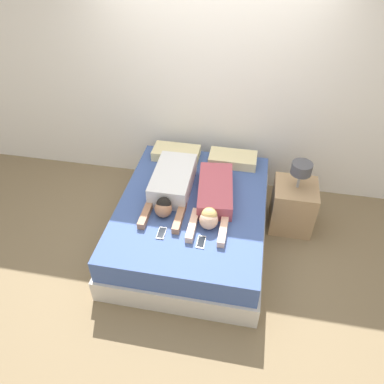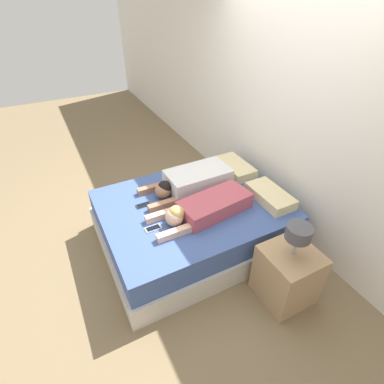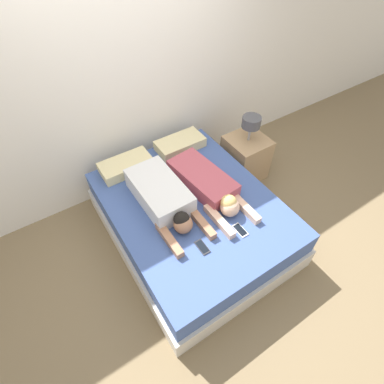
{
  "view_description": "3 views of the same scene",
  "coord_description": "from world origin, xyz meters",
  "px_view_note": "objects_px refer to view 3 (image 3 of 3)",
  "views": [
    {
      "loc": [
        0.54,
        -2.83,
        3.15
      ],
      "look_at": [
        0.0,
        0.0,
        0.68
      ],
      "focal_mm": 35.0,
      "sensor_mm": 36.0,
      "label": 1
    },
    {
      "loc": [
        2.27,
        -1.18,
        2.51
      ],
      "look_at": [
        0.0,
        0.0,
        0.68
      ],
      "focal_mm": 28.0,
      "sensor_mm": 36.0,
      "label": 2
    },
    {
      "loc": [
        -1.03,
        -1.6,
        2.78
      ],
      "look_at": [
        0.0,
        0.0,
        0.68
      ],
      "focal_mm": 28.0,
      "sensor_mm": 36.0,
      "label": 3
    }
  ],
  "objects_px": {
    "pillow_head_right": "(180,144)",
    "cell_phone_right": "(240,230)",
    "bed": "(192,219)",
    "pillow_head_left": "(126,165)",
    "person_left": "(163,197)",
    "person_right": "(209,185)",
    "cell_phone_left": "(202,247)",
    "nightstand": "(245,156)"
  },
  "relations": [
    {
      "from": "pillow_head_right",
      "to": "person_left",
      "type": "distance_m",
      "value": 0.87
    },
    {
      "from": "pillow_head_right",
      "to": "cell_phone_right",
      "type": "height_order",
      "value": "pillow_head_right"
    },
    {
      "from": "bed",
      "to": "pillow_head_right",
      "type": "height_order",
      "value": "pillow_head_right"
    },
    {
      "from": "cell_phone_left",
      "to": "nightstand",
      "type": "height_order",
      "value": "nightstand"
    },
    {
      "from": "bed",
      "to": "pillow_head_right",
      "type": "xyz_separation_m",
      "value": [
        0.34,
        0.78,
        0.33
      ]
    },
    {
      "from": "cell_phone_right",
      "to": "nightstand",
      "type": "height_order",
      "value": "nightstand"
    },
    {
      "from": "nightstand",
      "to": "bed",
      "type": "bearing_deg",
      "value": -158.27
    },
    {
      "from": "pillow_head_left",
      "to": "pillow_head_right",
      "type": "height_order",
      "value": "same"
    },
    {
      "from": "bed",
      "to": "pillow_head_right",
      "type": "distance_m",
      "value": 0.91
    },
    {
      "from": "nightstand",
      "to": "cell_phone_left",
      "type": "bearing_deg",
      "value": -144.69
    },
    {
      "from": "pillow_head_left",
      "to": "person_right",
      "type": "height_order",
      "value": "person_right"
    },
    {
      "from": "person_left",
      "to": "cell_phone_right",
      "type": "relative_size",
      "value": 6.59
    },
    {
      "from": "person_right",
      "to": "cell_phone_left",
      "type": "relative_size",
      "value": 6.98
    },
    {
      "from": "person_right",
      "to": "cell_phone_left",
      "type": "bearing_deg",
      "value": -129.52
    },
    {
      "from": "person_right",
      "to": "cell_phone_left",
      "type": "xyz_separation_m",
      "value": [
        -0.43,
        -0.52,
        -0.08
      ]
    },
    {
      "from": "person_left",
      "to": "cell_phone_right",
      "type": "xyz_separation_m",
      "value": [
        0.43,
        -0.65,
        -0.1
      ]
    },
    {
      "from": "pillow_head_right",
      "to": "person_right",
      "type": "distance_m",
      "value": 0.75
    },
    {
      "from": "person_left",
      "to": "pillow_head_right",
      "type": "bearing_deg",
      "value": 47.97
    },
    {
      "from": "person_right",
      "to": "cell_phone_right",
      "type": "distance_m",
      "value": 0.56
    },
    {
      "from": "pillow_head_right",
      "to": "nightstand",
      "type": "height_order",
      "value": "nightstand"
    },
    {
      "from": "person_left",
      "to": "person_right",
      "type": "distance_m",
      "value": 0.48
    },
    {
      "from": "bed",
      "to": "nightstand",
      "type": "bearing_deg",
      "value": 21.73
    },
    {
      "from": "person_left",
      "to": "nightstand",
      "type": "bearing_deg",
      "value": 12.71
    },
    {
      "from": "cell_phone_right",
      "to": "nightstand",
      "type": "distance_m",
      "value": 1.32
    },
    {
      "from": "pillow_head_right",
      "to": "person_left",
      "type": "relative_size",
      "value": 0.53
    },
    {
      "from": "person_left",
      "to": "person_right",
      "type": "relative_size",
      "value": 0.94
    },
    {
      "from": "bed",
      "to": "cell_phone_left",
      "type": "distance_m",
      "value": 0.59
    },
    {
      "from": "bed",
      "to": "pillow_head_left",
      "type": "relative_size",
      "value": 3.57
    },
    {
      "from": "pillow_head_left",
      "to": "cell_phone_right",
      "type": "height_order",
      "value": "pillow_head_left"
    },
    {
      "from": "person_left",
      "to": "cell_phone_right",
      "type": "bearing_deg",
      "value": -56.6
    },
    {
      "from": "pillow_head_left",
      "to": "cell_phone_left",
      "type": "height_order",
      "value": "pillow_head_left"
    },
    {
      "from": "pillow_head_right",
      "to": "cell_phone_right",
      "type": "bearing_deg",
      "value": -96.8
    },
    {
      "from": "person_left",
      "to": "cell_phone_left",
      "type": "xyz_separation_m",
      "value": [
        0.04,
        -0.61,
        -0.1
      ]
    },
    {
      "from": "bed",
      "to": "cell_phone_right",
      "type": "height_order",
      "value": "cell_phone_right"
    },
    {
      "from": "pillow_head_right",
      "to": "bed",
      "type": "bearing_deg",
      "value": -113.54
    },
    {
      "from": "cell_phone_right",
      "to": "person_right",
      "type": "bearing_deg",
      "value": 86.28
    },
    {
      "from": "pillow_head_left",
      "to": "person_right",
      "type": "distance_m",
      "value": 0.93
    },
    {
      "from": "bed",
      "to": "cell_phone_left",
      "type": "xyz_separation_m",
      "value": [
        -0.21,
        -0.48,
        0.28
      ]
    },
    {
      "from": "pillow_head_right",
      "to": "cell_phone_left",
      "type": "relative_size",
      "value": 3.52
    },
    {
      "from": "cell_phone_left",
      "to": "person_left",
      "type": "bearing_deg",
      "value": 93.72
    },
    {
      "from": "cell_phone_left",
      "to": "cell_phone_right",
      "type": "xyz_separation_m",
      "value": [
        0.39,
        -0.04,
        0.0
      ]
    },
    {
      "from": "pillow_head_right",
      "to": "nightstand",
      "type": "xyz_separation_m",
      "value": [
        0.74,
        -0.35,
        -0.28
      ]
    }
  ]
}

